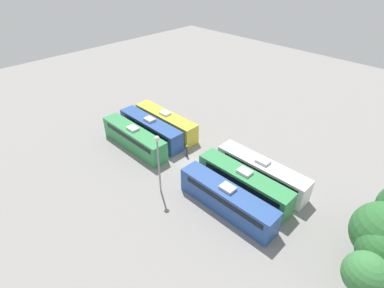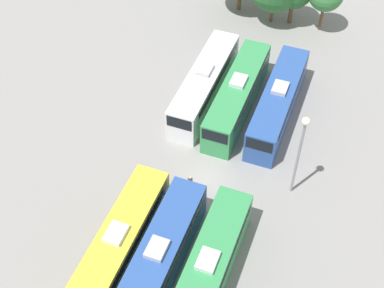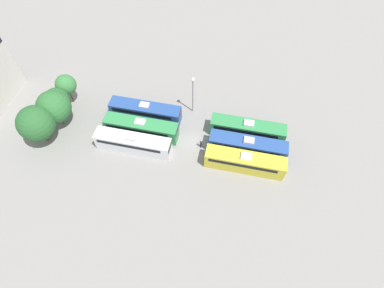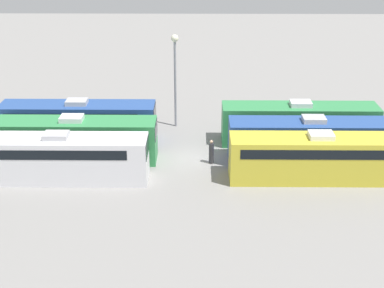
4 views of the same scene
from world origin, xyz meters
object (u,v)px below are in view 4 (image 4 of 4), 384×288
(bus_2, at_px, (299,122))
(bus_5, at_px, (78,121))
(bus_0, at_px, (318,157))
(worker_person, at_px, (211,152))
(bus_1, at_px, (311,139))
(bus_3, at_px, (58,157))
(bus_4, at_px, (73,138))
(light_pole, at_px, (175,65))

(bus_2, height_order, bus_5, same)
(bus_0, bearing_deg, worker_person, 71.54)
(bus_1, xyz_separation_m, bus_5, (3.45, 17.54, 0.00))
(bus_3, bearing_deg, worker_person, -75.94)
(bus_3, height_order, bus_5, same)
(bus_3, relative_size, bus_4, 1.00)
(bus_1, bearing_deg, bus_5, 78.88)
(bus_4, height_order, light_pole, light_pole)
(bus_3, bearing_deg, bus_0, -89.27)
(bus_4, bearing_deg, bus_5, 5.83)
(bus_2, relative_size, bus_5, 1.00)
(bus_5, bearing_deg, light_pole, -67.31)
(worker_person, relative_size, light_pole, 0.23)
(bus_2, height_order, bus_3, same)
(bus_1, bearing_deg, bus_3, 100.09)
(bus_0, bearing_deg, light_pole, 46.30)
(bus_1, xyz_separation_m, worker_person, (-0.53, 7.20, -0.83))
(bus_0, xyz_separation_m, bus_1, (2.90, -0.10, 0.00))
(bus_0, height_order, worker_person, bus_0)
(bus_2, height_order, bus_4, same)
(bus_2, xyz_separation_m, bus_5, (0.18, 17.18, 0.00))
(bus_5, bearing_deg, bus_0, -110.00)
(bus_4, distance_m, bus_5, 3.48)
(bus_0, distance_m, bus_4, 17.33)
(bus_2, height_order, worker_person, bus_2)
(bus_0, height_order, bus_2, same)
(bus_5, distance_m, worker_person, 11.11)
(bus_1, xyz_separation_m, light_pole, (6.59, 10.03, 3.60))
(light_pole, bearing_deg, bus_0, -133.70)
(worker_person, bearing_deg, bus_2, -60.98)
(bus_3, xyz_separation_m, light_pole, (9.71, -7.52, 3.60))
(worker_person, bearing_deg, bus_0, -108.46)
(light_pole, bearing_deg, bus_3, 142.25)
(bus_0, relative_size, light_pole, 1.54)
(bus_4, bearing_deg, bus_0, -99.59)
(bus_0, bearing_deg, bus_5, 70.00)
(worker_person, bearing_deg, bus_5, 68.95)
(bus_1, height_order, light_pole, light_pole)
(worker_person, bearing_deg, light_pole, 21.66)
(bus_4, bearing_deg, light_pole, -47.31)
(bus_2, bearing_deg, light_pole, 71.05)
(bus_4, xyz_separation_m, worker_person, (-0.52, -9.99, -0.83))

